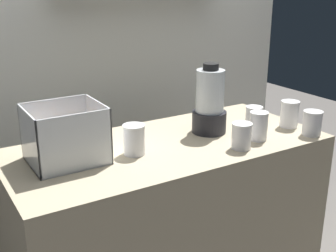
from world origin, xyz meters
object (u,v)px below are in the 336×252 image
Objects in this scene: blender_pitcher at (210,104)px; juice_cup_orange_middle at (258,127)px; juice_cup_carrot_far_right at (289,115)px; juice_cup_beet_rightmost at (312,125)px; juice_cup_pomegranate_right at (254,119)px; carrot_display_bin at (65,144)px; juice_cup_pomegranate_far_left at (134,141)px; juice_cup_mango_left at (242,137)px.

blender_pitcher is 0.25m from juice_cup_orange_middle.
juice_cup_beet_rightmost is at bearing -89.23° from juice_cup_carrot_far_right.
juice_cup_beet_rightmost is (0.38, -0.28, -0.09)m from blender_pitcher.
blender_pitcher is 0.41m from juice_cup_carrot_far_right.
blender_pitcher is 2.89× the size of juice_cup_pomegranate_right.
carrot_display_bin reaches higher than juice_cup_pomegranate_far_left.
juice_cup_pomegranate_right is at bearing 56.48° from juice_cup_orange_middle.
carrot_display_bin reaches higher than juice_cup_pomegranate_right.
juice_cup_carrot_far_right reaches higher than juice_cup_pomegranate_far_left.
juice_cup_orange_middle is 1.13× the size of juice_cup_beet_rightmost.
juice_cup_orange_middle is (0.81, -0.22, -0.01)m from carrot_display_bin.
juice_cup_pomegranate_far_left is 0.45m from juice_cup_mango_left.
juice_cup_mango_left is (0.41, -0.18, -0.00)m from juice_cup_pomegranate_far_left.
juice_cup_carrot_far_right is (0.38, 0.10, 0.00)m from juice_cup_mango_left.
juice_cup_pomegranate_right is (0.21, 0.16, -0.00)m from juice_cup_mango_left.
juice_cup_pomegranate_far_left is 0.62m from juice_cup_pomegranate_right.
juice_cup_beet_rightmost is (1.06, -0.30, -0.02)m from carrot_display_bin.
carrot_display_bin is at bearing 163.68° from juice_cup_pomegranate_far_left.
juice_cup_pomegranate_far_left reaches higher than juice_cup_pomegranate_right.
juice_cup_carrot_far_right is at bearing 13.04° from juice_cup_orange_middle.
carrot_display_bin is 1.07m from juice_cup_carrot_far_right.
juice_cup_mango_left is 0.98× the size of juice_cup_beet_rightmost.
blender_pitcher is (0.69, -0.02, 0.07)m from carrot_display_bin.
juice_cup_orange_middle is at bearing -166.96° from juice_cup_carrot_far_right.
juice_cup_pomegranate_right is (0.62, -0.02, -0.00)m from juice_cup_pomegranate_far_left.
juice_cup_mango_left is at bearing -92.06° from blender_pitcher.
juice_cup_pomegranate_far_left is 1.11× the size of juice_cup_pomegranate_right.
juice_cup_pomegranate_far_left is (-0.42, -0.06, -0.08)m from blender_pitcher.
blender_pitcher is at bearing -1.51° from carrot_display_bin.
carrot_display_bin reaches higher than juice_cup_carrot_far_right.
carrot_display_bin is 0.84m from juice_cup_orange_middle.
carrot_display_bin is 0.72m from juice_cup_mango_left.
blender_pitcher is 2.52× the size of juice_cup_orange_middle.
juice_cup_pomegranate_right is at bearing -6.34° from carrot_display_bin.
juice_cup_orange_middle is (0.12, -0.20, -0.08)m from blender_pitcher.
blender_pitcher reaches higher than juice_cup_pomegranate_far_left.
juice_cup_pomegranate_far_left is 0.97× the size of juice_cup_carrot_far_right.
juice_cup_pomegranate_far_left is at bearing 165.80° from juice_cup_orange_middle.
juice_cup_beet_rightmost reaches higher than juice_cup_pomegranate_right.
juice_cup_orange_middle is 1.00× the size of juice_cup_carrot_far_right.
juice_cup_beet_rightmost is (0.00, -0.14, -0.01)m from juice_cup_carrot_far_right.
carrot_display_bin is 2.52× the size of juice_cup_pomegranate_right.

